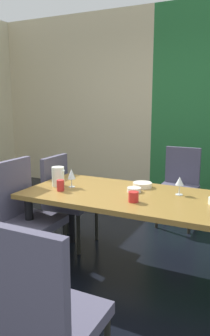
{
  "coord_description": "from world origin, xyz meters",
  "views": [
    {
      "loc": [
        1.66,
        -2.44,
        1.48
      ],
      "look_at": [
        0.31,
        0.3,
        0.85
      ],
      "focal_mm": 35.0,
      "sensor_mm": 36.0,
      "label": 1
    }
  ],
  "objects_px": {
    "chair_head_near": "(43,313)",
    "wine_glass_near_shelf": "(180,182)",
    "chair_left_near": "(26,211)",
    "chair_left_far": "(65,195)",
    "chair_head_far": "(180,182)",
    "wine_glass_corner": "(71,174)",
    "cup_east": "(60,185)",
    "pitcher_rear": "(58,176)",
    "serving_bowl_front": "(134,190)",
    "cup_west": "(133,197)",
    "serving_bowl_right": "(142,185)",
    "dining_table": "(140,205)"
  },
  "relations": [
    {
      "from": "chair_left_far",
      "to": "chair_left_near",
      "type": "height_order",
      "value": "chair_left_near"
    },
    {
      "from": "wine_glass_corner",
      "to": "serving_bowl_front",
      "type": "relative_size",
      "value": 1.38
    },
    {
      "from": "chair_left_far",
      "to": "wine_glass_near_shelf",
      "type": "distance_m",
      "value": 1.26
    },
    {
      "from": "chair_left_far",
      "to": "chair_head_near",
      "type": "bearing_deg",
      "value": 30.08
    },
    {
      "from": "chair_head_far",
      "to": "chair_left_near",
      "type": "xyz_separation_m",
      "value": [
        -0.94,
        -1.69,
        0.02
      ]
    },
    {
      "from": "chair_head_far",
      "to": "chair_head_near",
      "type": "height_order",
      "value": "chair_head_near"
    },
    {
      "from": "chair_head_far",
      "to": "cup_east",
      "type": "height_order",
      "value": "chair_head_far"
    },
    {
      "from": "serving_bowl_front",
      "to": "pitcher_rear",
      "type": "xyz_separation_m",
      "value": [
        -0.69,
        -0.12,
        0.07
      ]
    },
    {
      "from": "serving_bowl_front",
      "to": "cup_east",
      "type": "height_order",
      "value": "cup_east"
    },
    {
      "from": "wine_glass_corner",
      "to": "serving_bowl_right",
      "type": "relative_size",
      "value": 0.97
    },
    {
      "from": "dining_table",
      "to": "chair_head_near",
      "type": "bearing_deg",
      "value": -88.04
    },
    {
      "from": "chair_head_near",
      "to": "pitcher_rear",
      "type": "xyz_separation_m",
      "value": [
        -0.82,
        1.35,
        0.27
      ]
    },
    {
      "from": "serving_bowl_front",
      "to": "chair_head_far",
      "type": "bearing_deg",
      "value": 86.07
    },
    {
      "from": "chair_left_far",
      "to": "cup_west",
      "type": "xyz_separation_m",
      "value": [
        0.95,
        -0.49,
        0.24
      ]
    },
    {
      "from": "chair_left_near",
      "to": "cup_west",
      "type": "height_order",
      "value": "chair_left_near"
    },
    {
      "from": "cup_east",
      "to": "pitcher_rear",
      "type": "height_order",
      "value": "pitcher_rear"
    },
    {
      "from": "chair_head_far",
      "to": "pitcher_rear",
      "type": "xyz_separation_m",
      "value": [
        -0.78,
        -1.42,
        0.29
      ]
    },
    {
      "from": "chair_head_near",
      "to": "serving_bowl_front",
      "type": "bearing_deg",
      "value": 95.13
    },
    {
      "from": "chair_head_near",
      "to": "serving_bowl_right",
      "type": "relative_size",
      "value": 5.77
    },
    {
      "from": "chair_head_far",
      "to": "serving_bowl_right",
      "type": "xyz_separation_m",
      "value": [
        -0.08,
        -1.12,
        0.22
      ]
    },
    {
      "from": "dining_table",
      "to": "pitcher_rear",
      "type": "xyz_separation_m",
      "value": [
        -0.77,
        -0.04,
        0.17
      ]
    },
    {
      "from": "chair_left_near",
      "to": "pitcher_rear",
      "type": "height_order",
      "value": "chair_left_near"
    },
    {
      "from": "dining_table",
      "to": "wine_glass_corner",
      "type": "bearing_deg",
      "value": -178.54
    },
    {
      "from": "cup_east",
      "to": "wine_glass_corner",
      "type": "bearing_deg",
      "value": 83.13
    },
    {
      "from": "serving_bowl_right",
      "to": "cup_west",
      "type": "bearing_deg",
      "value": -79.06
    },
    {
      "from": "chair_left_far",
      "to": "pitcher_rear",
      "type": "xyz_separation_m",
      "value": [
        0.16,
        -0.35,
        0.29
      ]
    },
    {
      "from": "pitcher_rear",
      "to": "chair_head_near",
      "type": "bearing_deg",
      "value": -58.67
    },
    {
      "from": "cup_west",
      "to": "pitcher_rear",
      "type": "height_order",
      "value": "pitcher_rear"
    },
    {
      "from": "chair_left_far",
      "to": "cup_east",
      "type": "height_order",
      "value": "chair_left_far"
    },
    {
      "from": "wine_glass_near_shelf",
      "to": "cup_west",
      "type": "bearing_deg",
      "value": -127.67
    },
    {
      "from": "cup_east",
      "to": "pitcher_rear",
      "type": "distance_m",
      "value": 0.18
    },
    {
      "from": "chair_head_near",
      "to": "wine_glass_corner",
      "type": "relative_size",
      "value": 5.93
    },
    {
      "from": "pitcher_rear",
      "to": "serving_bowl_front",
      "type": "bearing_deg",
      "value": 9.89
    },
    {
      "from": "chair_left_far",
      "to": "wine_glass_near_shelf",
      "type": "relative_size",
      "value": 6.04
    },
    {
      "from": "wine_glass_corner",
      "to": "dining_table",
      "type": "bearing_deg",
      "value": 1.46
    },
    {
      "from": "chair_head_near",
      "to": "chair_left_near",
      "type": "xyz_separation_m",
      "value": [
        -0.99,
        1.08,
        -0.0
      ]
    },
    {
      "from": "wine_glass_near_shelf",
      "to": "wine_glass_corner",
      "type": "distance_m",
      "value": 0.95
    },
    {
      "from": "chair_left_far",
      "to": "chair_head_far",
      "type": "height_order",
      "value": "chair_head_far"
    },
    {
      "from": "wine_glass_near_shelf",
      "to": "cup_east",
      "type": "bearing_deg",
      "value": -160.68
    },
    {
      "from": "chair_left_far",
      "to": "wine_glass_near_shelf",
      "type": "xyz_separation_m",
      "value": [
        1.22,
        -0.15,
        0.31
      ]
    },
    {
      "from": "pitcher_rear",
      "to": "wine_glass_near_shelf",
      "type": "bearing_deg",
      "value": 10.71
    },
    {
      "from": "chair_head_near",
      "to": "wine_glass_near_shelf",
      "type": "height_order",
      "value": "chair_head_near"
    },
    {
      "from": "chair_left_far",
      "to": "wine_glass_near_shelf",
      "type": "bearing_deg",
      "value": 83.16
    },
    {
      "from": "serving_bowl_right",
      "to": "cup_west",
      "type": "height_order",
      "value": "cup_west"
    },
    {
      "from": "chair_head_near",
      "to": "serving_bowl_right",
      "type": "xyz_separation_m",
      "value": [
        -0.12,
        1.64,
        0.2
      ]
    },
    {
      "from": "cup_east",
      "to": "chair_head_far",
      "type": "bearing_deg",
      "value": 66.64
    },
    {
      "from": "wine_glass_corner",
      "to": "chair_head_far",
      "type": "bearing_deg",
      "value": 65.02
    },
    {
      "from": "wine_glass_corner",
      "to": "cup_west",
      "type": "distance_m",
      "value": 0.69
    },
    {
      "from": "chair_left_far",
      "to": "wine_glass_corner",
      "type": "distance_m",
      "value": 0.54
    },
    {
      "from": "cup_west",
      "to": "wine_glass_corner",
      "type": "bearing_deg",
      "value": 165.72
    }
  ]
}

